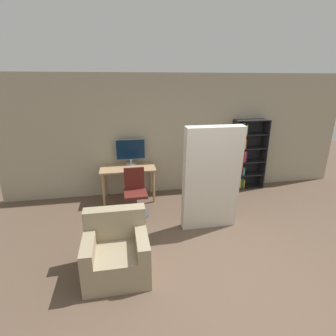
# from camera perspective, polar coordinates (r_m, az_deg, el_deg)

# --- Properties ---
(ground_plane) EXTENTS (16.00, 16.00, 0.00)m
(ground_plane) POSITION_cam_1_polar(r_m,az_deg,el_deg) (3.91, 14.68, -22.62)
(ground_plane) COLOR brown
(wall_back) EXTENTS (8.00, 0.06, 2.70)m
(wall_back) POSITION_cam_1_polar(r_m,az_deg,el_deg) (6.10, 3.06, 7.26)
(wall_back) COLOR tan
(wall_back) RESTS_ON ground
(desk) EXTENTS (1.18, 0.65, 0.75)m
(desk) POSITION_cam_1_polar(r_m,az_deg,el_deg) (5.78, -8.72, -0.80)
(desk) COLOR tan
(desk) RESTS_ON ground
(monitor) EXTENTS (0.65, 0.23, 0.57)m
(monitor) POSITION_cam_1_polar(r_m,az_deg,el_deg) (5.85, -8.15, 3.77)
(monitor) COLOR #B7B7BC
(monitor) RESTS_ON desk
(office_chair) EXTENTS (0.52, 0.52, 0.92)m
(office_chair) POSITION_cam_1_polar(r_m,az_deg,el_deg) (5.22, -7.10, -6.13)
(office_chair) COLOR #4C4C51
(office_chair) RESTS_ON ground
(bookshelf) EXTENTS (0.80, 0.33, 1.68)m
(bookshelf) POSITION_cam_1_polar(r_m,az_deg,el_deg) (6.60, 16.14, 2.56)
(bookshelf) COLOR black
(bookshelf) RESTS_ON ground
(mattress_near) EXTENTS (0.98, 0.33, 1.86)m
(mattress_near) POSITION_cam_1_polar(r_m,az_deg,el_deg) (4.54, 9.50, -2.43)
(mattress_near) COLOR beige
(mattress_near) RESTS_ON ground
(armchair) EXTENTS (0.85, 0.80, 0.85)m
(armchair) POSITION_cam_1_polar(r_m,az_deg,el_deg) (3.81, -11.15, -17.37)
(armchair) COLOR gray
(armchair) RESTS_ON ground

